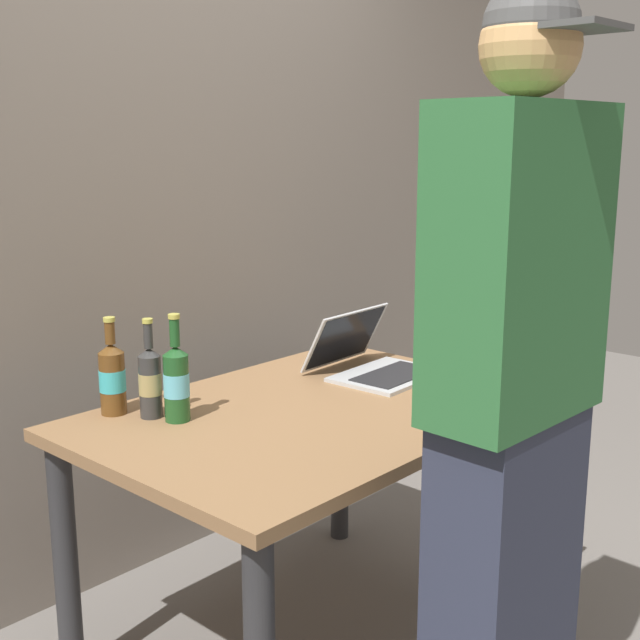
# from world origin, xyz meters

# --- Properties ---
(desk) EXTENTS (1.27, 0.89, 0.75)m
(desk) POSITION_xyz_m (0.00, 0.00, 0.64)
(desk) COLOR olive
(desk) RESTS_ON ground
(laptop) EXTENTS (0.36, 0.37, 0.20)m
(laptop) POSITION_xyz_m (0.39, 0.09, 0.79)
(laptop) COLOR #B7BABC
(laptop) RESTS_ON desk
(beer_bottle_green) EXTENTS (0.06, 0.06, 0.28)m
(beer_bottle_green) POSITION_xyz_m (-0.35, 0.27, 0.85)
(beer_bottle_green) COLOR #333333
(beer_bottle_green) RESTS_ON desk
(beer_bottle_brown) EXTENTS (0.07, 0.07, 0.30)m
(beer_bottle_brown) POSITION_xyz_m (-0.32, 0.20, 0.86)
(beer_bottle_brown) COLOR #1E5123
(beer_bottle_brown) RESTS_ON desk
(beer_bottle_amber) EXTENTS (0.07, 0.07, 0.27)m
(beer_bottle_amber) POSITION_xyz_m (-0.40, 0.37, 0.85)
(beer_bottle_amber) COLOR brown
(beer_bottle_amber) RESTS_ON desk
(person_figure) EXTENTS (0.43, 0.28, 1.80)m
(person_figure) POSITION_xyz_m (-0.13, -0.70, 0.92)
(person_figure) COLOR #2D3347
(person_figure) RESTS_ON ground
(back_wall) EXTENTS (6.00, 0.10, 2.60)m
(back_wall) POSITION_xyz_m (0.00, 0.81, 1.30)
(back_wall) COLOR gray
(back_wall) RESTS_ON ground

